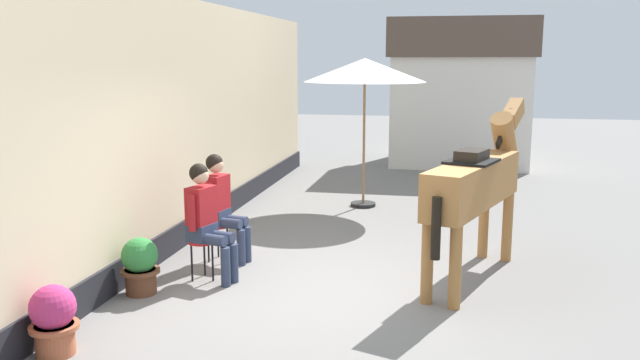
% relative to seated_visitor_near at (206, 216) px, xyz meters
% --- Properties ---
extents(ground_plane, '(40.00, 40.00, 0.00)m').
position_rel_seated_visitor_near_xyz_m(ground_plane, '(1.54, 2.87, -0.78)').
color(ground_plane, slate).
extents(pub_facade_wall, '(0.34, 14.00, 3.40)m').
position_rel_seated_visitor_near_xyz_m(pub_facade_wall, '(-1.01, 1.37, 0.76)').
color(pub_facade_wall, '#CCB793').
rests_on(pub_facade_wall, ground_plane).
extents(distant_cottage, '(3.40, 2.60, 3.50)m').
position_rel_seated_visitor_near_xyz_m(distant_cottage, '(2.94, 9.50, 1.02)').
color(distant_cottage, silver).
rests_on(distant_cottage, ground_plane).
extents(seated_visitor_near, '(0.61, 0.48, 1.39)m').
position_rel_seated_visitor_near_xyz_m(seated_visitor_near, '(0.00, 0.00, 0.00)').
color(seated_visitor_near, red).
rests_on(seated_visitor_near, ground_plane).
extents(seated_visitor_far, '(0.61, 0.48, 1.39)m').
position_rel_seated_visitor_near_xyz_m(seated_visitor_far, '(-0.08, 0.76, 0.00)').
color(seated_visitor_far, red).
rests_on(seated_visitor_far, ground_plane).
extents(saddled_horse_center, '(1.28, 2.86, 2.06)m').
position_rel_seated_visitor_near_xyz_m(saddled_horse_center, '(3.08, 0.73, 0.38)').
color(saddled_horse_center, '#9E6B38').
rests_on(saddled_horse_center, ground_plane).
extents(flower_planter_near, '(0.43, 0.43, 0.64)m').
position_rel_seated_visitor_near_xyz_m(flower_planter_near, '(-0.61, -2.14, -0.44)').
color(flower_planter_near, '#A85638').
rests_on(flower_planter_near, ground_plane).
extents(flower_planter_middle, '(0.43, 0.43, 0.64)m').
position_rel_seated_visitor_near_xyz_m(flower_planter_middle, '(-0.57, -0.57, -0.44)').
color(flower_planter_middle, brown).
rests_on(flower_planter_middle, ground_plane).
extents(cafe_parasol, '(2.10, 2.10, 2.58)m').
position_rel_seated_visitor_near_xyz_m(cafe_parasol, '(1.28, 4.29, 1.59)').
color(cafe_parasol, black).
rests_on(cafe_parasol, ground_plane).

